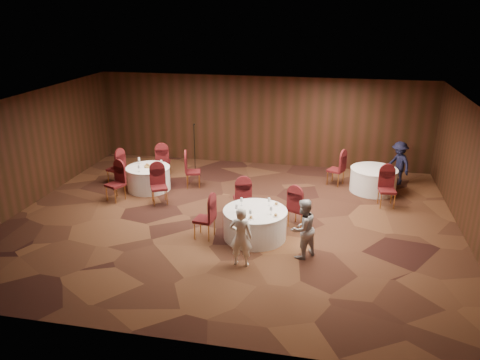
% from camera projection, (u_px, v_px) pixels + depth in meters
% --- Properties ---
extents(ground, '(12.00, 12.00, 0.00)m').
position_uv_depth(ground, '(231.00, 220.00, 12.80)').
color(ground, black).
rests_on(ground, ground).
extents(room_shell, '(12.00, 12.00, 12.00)m').
position_uv_depth(room_shell, '(231.00, 151.00, 12.11)').
color(room_shell, silver).
rests_on(room_shell, ground).
extents(table_main, '(1.60, 1.60, 0.74)m').
position_uv_depth(table_main, '(255.00, 224.00, 11.70)').
color(table_main, white).
rests_on(table_main, ground).
extents(table_left, '(1.38, 1.38, 0.74)m').
position_uv_depth(table_left, '(149.00, 178.00, 14.79)').
color(table_left, white).
rests_on(table_left, ground).
extents(table_right, '(1.45, 1.45, 0.74)m').
position_uv_depth(table_right, '(373.00, 180.00, 14.66)').
color(table_right, white).
rests_on(table_right, ground).
extents(chairs_main, '(2.90, 2.13, 1.00)m').
position_uv_depth(chairs_main, '(249.00, 208.00, 12.28)').
color(chairs_main, '#3A0D0B').
rests_on(chairs_main, ground).
extents(chairs_left, '(3.19, 3.01, 1.00)m').
position_uv_depth(chairs_left, '(150.00, 174.00, 14.77)').
color(chairs_left, '#3A0D0B').
rests_on(chairs_left, ground).
extents(chairs_right, '(2.10, 2.16, 1.00)m').
position_uv_depth(chairs_right, '(360.00, 179.00, 14.32)').
color(chairs_right, '#3A0D0B').
rests_on(chairs_right, ground).
extents(tabletop_main, '(1.08, 1.08, 0.22)m').
position_uv_depth(tabletop_main, '(260.00, 208.00, 11.43)').
color(tabletop_main, silver).
rests_on(tabletop_main, table_main).
extents(tabletop_left, '(0.87, 0.79, 0.22)m').
position_uv_depth(tabletop_left, '(147.00, 165.00, 14.63)').
color(tabletop_left, silver).
rests_on(tabletop_left, table_left).
extents(tabletop_right, '(0.08, 0.08, 0.22)m').
position_uv_depth(tabletop_right, '(382.00, 167.00, 14.19)').
color(tabletop_right, silver).
rests_on(tabletop_right, table_right).
extents(mic_stand, '(0.24, 0.24, 1.70)m').
position_uv_depth(mic_stand, '(195.00, 157.00, 16.43)').
color(mic_stand, black).
rests_on(mic_stand, ground).
extents(woman_a, '(0.52, 0.34, 1.41)m').
position_uv_depth(woman_a, '(241.00, 237.00, 10.33)').
color(woman_a, white).
rests_on(woman_a, ground).
extents(woman_b, '(0.87, 0.88, 1.43)m').
position_uv_depth(woman_b, '(303.00, 229.00, 10.68)').
color(woman_b, '#B2B2B7').
rests_on(woman_b, ground).
extents(man_c, '(0.96, 1.06, 1.43)m').
position_uv_depth(man_c, '(399.00, 163.00, 15.11)').
color(man_c, black).
rests_on(man_c, ground).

